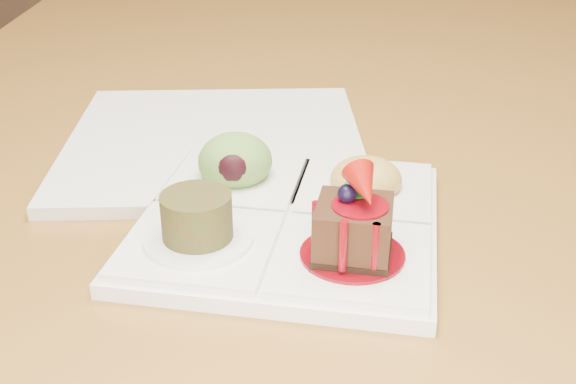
{
  "coord_description": "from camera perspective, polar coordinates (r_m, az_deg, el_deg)",
  "views": [
    {
      "loc": [
        -0.04,
        -0.84,
        1.04
      ],
      "look_at": [
        -0.04,
        -0.35,
        0.79
      ],
      "focal_mm": 45.0,
      "sensor_mm": 36.0,
      "label": 1
    }
  ],
  "objects": [
    {
      "name": "sampler_plate",
      "position": [
        0.56,
        -0.08,
        -1.35
      ],
      "size": [
        0.26,
        0.26,
        0.09
      ],
      "rotation": [
        0.0,
        0.0,
        -0.17
      ],
      "color": "white",
      "rests_on": "dining_table"
    },
    {
      "name": "second_plate",
      "position": [
        0.72,
        -5.77,
        3.9
      ],
      "size": [
        0.3,
        0.3,
        0.01
      ],
      "primitive_type": "cube",
      "rotation": [
        0.0,
        0.0,
        0.05
      ],
      "color": "white",
      "rests_on": "dining_table"
    },
    {
      "name": "dining_table",
      "position": [
        0.91,
        2.87,
        4.32
      ],
      "size": [
        1.0,
        1.8,
        0.75
      ],
      "color": "brown",
      "rests_on": "ground"
    }
  ]
}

